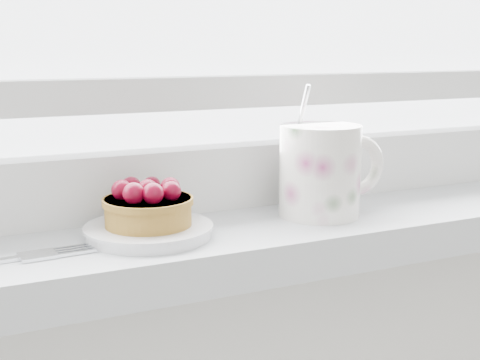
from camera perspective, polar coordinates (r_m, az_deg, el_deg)
saucer at (r=0.65m, az=-7.79°, el=-4.34°), size 0.12×0.12×0.01m
raspberry_tart at (r=0.64m, az=-7.87°, el=-2.17°), size 0.09×0.09×0.05m
floral_mug at (r=0.72m, az=7.06°, el=0.98°), size 0.13×0.09×0.14m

